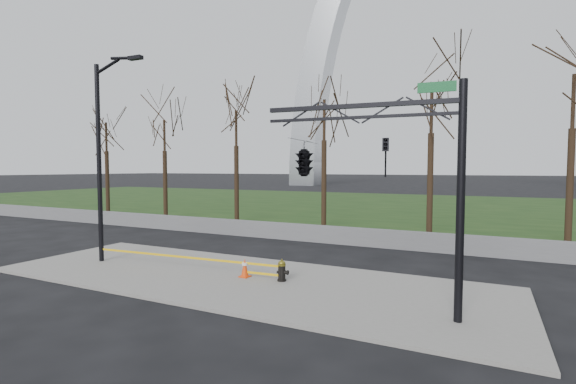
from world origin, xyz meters
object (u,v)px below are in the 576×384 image
at_px(fire_hydrant, 282,271).
at_px(street_light, 103,148).
at_px(traffic_signal_mast, 331,158).
at_px(traffic_cone, 245,268).

xyz_separation_m(fire_hydrant, street_light, (-7.75, -0.56, 4.25)).
xyz_separation_m(fire_hydrant, traffic_signal_mast, (2.31, -1.63, 3.71)).
bearing_deg(fire_hydrant, street_light, -176.29).
distance_m(traffic_cone, traffic_signal_mast, 5.46).
height_order(street_light, traffic_signal_mast, street_light).
bearing_deg(traffic_cone, traffic_signal_mast, -22.28).
xyz_separation_m(fire_hydrant, traffic_cone, (-1.40, -0.11, -0.02)).
xyz_separation_m(traffic_cone, street_light, (-6.35, -0.45, 4.27)).
relative_size(fire_hydrant, traffic_signal_mast, 0.12).
xyz_separation_m(traffic_cone, traffic_signal_mast, (3.70, -1.52, 3.72)).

